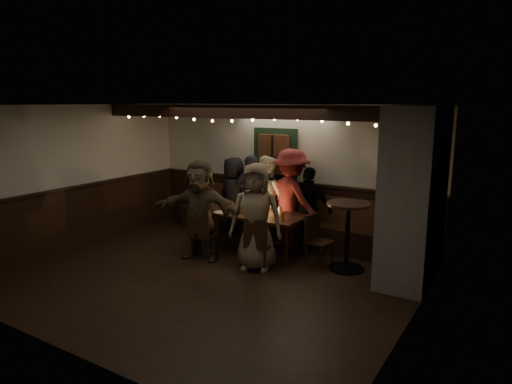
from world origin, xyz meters
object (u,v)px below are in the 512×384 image
Objects in this scene: person_e at (309,209)px; person_g at (256,217)px; dining_table at (250,216)px; person_c at (267,199)px; chair_near_right at (257,241)px; chair_end at (316,236)px; person_b at (251,197)px; person_d at (291,198)px; person_f at (200,210)px; chair_near_left at (202,231)px; person_a at (234,196)px; high_top at (348,228)px.

person_e is 0.88× the size of person_g.
person_c is at bearing 93.31° from dining_table.
person_c is (-0.66, 1.41, 0.35)m from chair_near_right.
person_e is (-0.42, 0.60, 0.29)m from chair_end.
person_d reaches higher than person_b.
chair_end is (0.65, 0.81, -0.02)m from chair_near_right.
person_f is (-1.12, -0.02, 0.37)m from chair_near_right.
person_g is at bearing 6.55° from chair_near_left.
chair_near_right is 1.05× the size of chair_end.
chair_end is at bearing 127.70° from person_e.
person_b is at bearing 14.11° from person_d.
chair_near_left is at bearing 92.00° from person_c.
person_d is at bearing 56.97° from chair_near_left.
chair_near_right is 1.18m from person_f.
person_a reaches higher than chair_end.
person_e is at bearing 147.70° from high_top.
chair_end is 1.99m from person_f.
person_d reaches higher than chair_near_right.
high_top is (0.54, -0.01, 0.23)m from chair_end.
chair_end is 1.08m from person_d.
chair_near_right is 0.78× the size of high_top.
person_g is (-0.71, -0.74, 0.40)m from chair_end.
person_g is at bearing 106.04° from person_b.
person_c reaches higher than dining_table.
chair_end is 0.50× the size of person_c.
person_b reaches higher than chair_near_right.
high_top is at bearing 9.60° from person_g.
person_c is 0.89m from person_e.
person_a is 0.86m from person_c.
person_d is (-0.78, 0.59, 0.44)m from chair_end.
person_f reaches higher than high_top.
chair_near_left is at bearing -44.69° from person_f.
person_c is at bearing 93.25° from person_g.
chair_near_right is 1.60m from person_c.
person_b is (-1.69, 0.65, 0.36)m from chair_end.
person_b is at bearing 104.45° from person_g.
dining_table is at bearing -178.96° from high_top.
dining_table is at bearing 60.77° from chair_near_left.
person_d reaches higher than dining_table.
person_f reaches higher than chair_near_right.
high_top is (1.19, 0.79, 0.21)m from chair_near_right.
dining_table is 1.32× the size of person_e.
person_g reaches higher than person_a.
chair_near_left is 0.82× the size of high_top.
chair_end is at bearing 160.41° from person_d.
person_d is at bearing 142.83° from chair_end.
high_top is 2.80m from person_a.
person_f reaches higher than person_c.
person_g reaches higher than person_b.
person_c is 0.97× the size of person_f.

